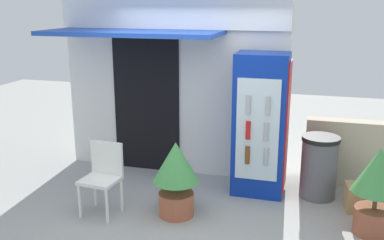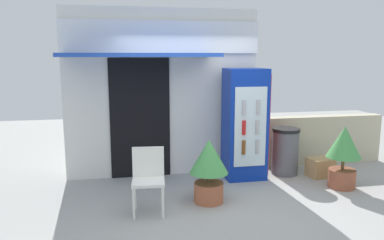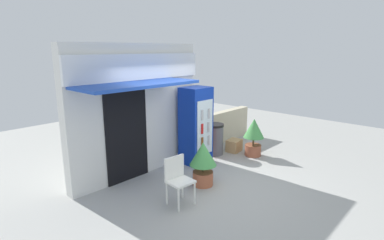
# 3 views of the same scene
# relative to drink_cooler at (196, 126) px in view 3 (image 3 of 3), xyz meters

# --- Properties ---
(ground) EXTENTS (16.00, 16.00, 0.00)m
(ground) POSITION_rel_drink_cooler_xyz_m (-0.92, -1.04, -0.97)
(ground) COLOR #A3A39E
(storefront_building) EXTENTS (3.41, 1.26, 2.96)m
(storefront_building) POSITION_rel_drink_cooler_xyz_m (-1.42, 0.49, 0.58)
(storefront_building) COLOR silver
(storefront_building) RESTS_ON ground
(drink_cooler) EXTENTS (0.71, 0.63, 1.93)m
(drink_cooler) POSITION_rel_drink_cooler_xyz_m (0.00, 0.00, 0.00)
(drink_cooler) COLOR #0C2D9E
(drink_cooler) RESTS_ON ground
(plastic_chair) EXTENTS (0.48, 0.44, 0.90)m
(plastic_chair) POSITION_rel_drink_cooler_xyz_m (-1.78, -1.15, -0.44)
(plastic_chair) COLOR white
(plastic_chair) RESTS_ON ground
(potted_plant_near_shop) EXTENTS (0.57, 0.57, 0.95)m
(potted_plant_near_shop) POSITION_rel_drink_cooler_xyz_m (-0.89, -1.00, -0.41)
(potted_plant_near_shop) COLOR #AD5B3D
(potted_plant_near_shop) RESTS_ON ground
(potted_plant_curbside) EXTENTS (0.55, 0.55, 1.03)m
(potted_plant_curbside) POSITION_rel_drink_cooler_xyz_m (1.41, -0.81, -0.36)
(potted_plant_curbside) COLOR #995138
(potted_plant_curbside) RESTS_ON ground
(trash_bin) EXTENTS (0.50, 0.50, 0.85)m
(trash_bin) POSITION_rel_drink_cooler_xyz_m (0.79, 0.04, -0.54)
(trash_bin) COLOR #595960
(trash_bin) RESTS_ON ground
(stone_boundary_wall) EXTENTS (2.47, 0.24, 0.96)m
(stone_boundary_wall) POSITION_rel_drink_cooler_xyz_m (1.83, 0.57, -0.49)
(stone_boundary_wall) COLOR beige
(stone_boundary_wall) RESTS_ON ground
(cardboard_box) EXTENTS (0.47, 0.38, 0.34)m
(cardboard_box) POSITION_rel_drink_cooler_xyz_m (1.35, -0.23, -0.80)
(cardboard_box) COLOR tan
(cardboard_box) RESTS_ON ground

